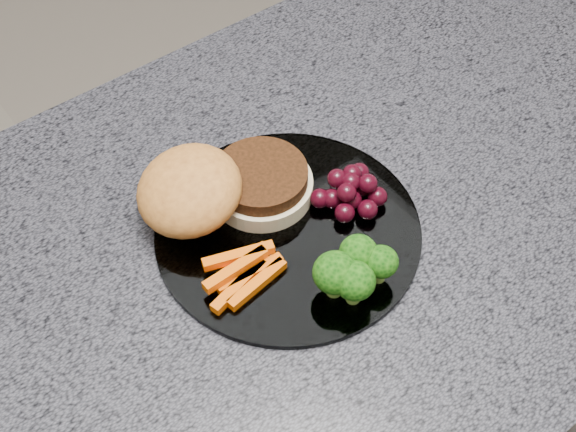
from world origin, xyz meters
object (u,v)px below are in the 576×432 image
(burger, at_px, (216,191))
(grape_bunch, at_px, (351,191))
(island_cabinet, at_px, (316,412))
(plate, at_px, (288,231))

(burger, distance_m, grape_bunch, 0.13)
(island_cabinet, relative_size, burger, 6.88)
(island_cabinet, bearing_deg, grape_bunch, -19.81)
(plate, height_order, burger, burger)
(island_cabinet, xyz_separation_m, plate, (-0.05, 0.00, 0.47))
(plate, height_order, grape_bunch, grape_bunch)
(island_cabinet, bearing_deg, plate, 178.61)
(burger, bearing_deg, island_cabinet, -36.19)
(island_cabinet, distance_m, burger, 0.51)
(plate, bearing_deg, grape_bunch, -7.10)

